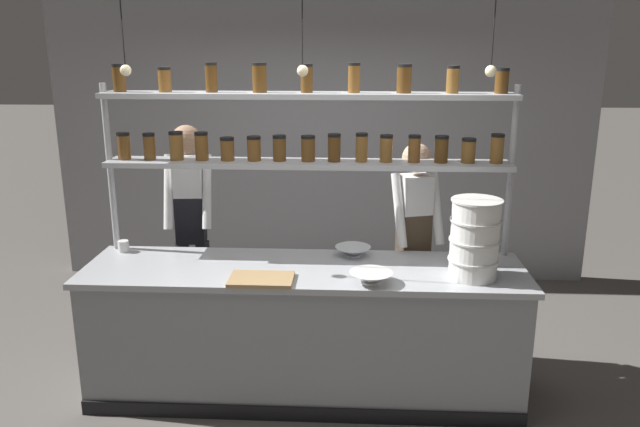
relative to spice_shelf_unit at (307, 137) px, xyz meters
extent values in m
plane|color=#5B5651|center=(0.00, -0.33, -1.74)|extent=(40.00, 40.00, 0.00)
cube|color=#939399|center=(0.00, 1.95, -0.25)|extent=(5.34, 0.12, 2.98)
cube|color=gray|center=(0.00, -0.33, -1.30)|extent=(2.88, 0.72, 0.88)
cube|color=#ADAFB5|center=(0.00, -0.33, -0.84)|extent=(2.94, 0.76, 0.04)
cube|color=black|center=(0.00, -0.70, -1.69)|extent=(2.88, 0.03, 0.10)
cylinder|color=#ADAFB5|center=(-1.39, 0.00, -0.69)|extent=(0.04, 0.04, 2.10)
cylinder|color=#ADAFB5|center=(1.39, 0.00, -0.69)|extent=(0.04, 0.04, 2.10)
cube|color=#ADAFB5|center=(0.00, 0.00, -0.19)|extent=(2.78, 0.28, 0.04)
cylinder|color=brown|center=(-1.27, 0.00, -0.09)|extent=(0.09, 0.09, 0.17)
cylinder|color=black|center=(-1.27, 0.00, 0.01)|extent=(0.09, 0.09, 0.02)
cylinder|color=brown|center=(-1.09, 0.00, -0.09)|extent=(0.08, 0.08, 0.16)
cylinder|color=black|center=(-1.09, 0.00, 0.00)|extent=(0.08, 0.08, 0.02)
cylinder|color=brown|center=(-0.91, 0.00, -0.08)|extent=(0.09, 0.09, 0.18)
cylinder|color=black|center=(-0.91, 0.00, 0.02)|extent=(0.10, 0.10, 0.02)
cylinder|color=brown|center=(-0.73, 0.00, -0.08)|extent=(0.09, 0.09, 0.17)
cylinder|color=black|center=(-0.73, 0.00, 0.02)|extent=(0.09, 0.09, 0.02)
cylinder|color=brown|center=(-0.55, 0.00, -0.10)|extent=(0.10, 0.10, 0.14)
cylinder|color=black|center=(-0.55, 0.00, -0.02)|extent=(0.10, 0.10, 0.02)
cylinder|color=brown|center=(-0.36, 0.00, -0.09)|extent=(0.09, 0.09, 0.15)
cylinder|color=black|center=(-0.36, 0.00, -0.01)|extent=(0.10, 0.10, 0.02)
cylinder|color=brown|center=(-0.19, 0.00, -0.09)|extent=(0.09, 0.09, 0.16)
cylinder|color=black|center=(-0.19, 0.00, 0.00)|extent=(0.09, 0.09, 0.02)
cylinder|color=brown|center=(0.01, 0.00, -0.09)|extent=(0.10, 0.10, 0.16)
cylinder|color=black|center=(0.01, 0.00, 0.00)|extent=(0.10, 0.10, 0.02)
cylinder|color=#513314|center=(0.19, 0.00, -0.08)|extent=(0.09, 0.09, 0.17)
cylinder|color=black|center=(0.19, 0.00, 0.01)|extent=(0.09, 0.09, 0.02)
cylinder|color=brown|center=(0.37, 0.00, -0.08)|extent=(0.08, 0.08, 0.18)
cylinder|color=black|center=(0.37, 0.00, 0.02)|extent=(0.08, 0.08, 0.02)
cylinder|color=brown|center=(0.54, 0.00, -0.09)|extent=(0.09, 0.09, 0.17)
cylinder|color=black|center=(0.54, 0.00, 0.01)|extent=(0.09, 0.09, 0.02)
cylinder|color=brown|center=(0.73, 0.00, -0.09)|extent=(0.08, 0.08, 0.17)
cylinder|color=black|center=(0.73, 0.00, 0.01)|extent=(0.08, 0.08, 0.02)
cylinder|color=#513314|center=(0.91, 0.00, -0.09)|extent=(0.09, 0.09, 0.16)
cylinder|color=black|center=(0.91, 0.00, 0.00)|extent=(0.09, 0.09, 0.02)
cylinder|color=brown|center=(1.09, 0.00, -0.10)|extent=(0.09, 0.09, 0.15)
cylinder|color=black|center=(1.09, 0.00, -0.01)|extent=(0.10, 0.10, 0.02)
cylinder|color=brown|center=(1.28, 0.00, -0.08)|extent=(0.09, 0.09, 0.18)
cylinder|color=black|center=(1.28, 0.00, 0.02)|extent=(0.09, 0.09, 0.02)
cube|color=#ADAFB5|center=(0.00, 0.00, 0.28)|extent=(2.78, 0.28, 0.04)
cylinder|color=#513314|center=(-1.27, 0.00, 0.38)|extent=(0.09, 0.09, 0.16)
cylinder|color=black|center=(-1.27, 0.00, 0.47)|extent=(0.09, 0.09, 0.02)
cylinder|color=brown|center=(-0.96, 0.00, 0.37)|extent=(0.09, 0.09, 0.15)
cylinder|color=black|center=(-0.96, 0.00, 0.45)|extent=(0.09, 0.09, 0.02)
cylinder|color=#513314|center=(-0.64, 0.00, 0.38)|extent=(0.08, 0.08, 0.18)
cylinder|color=black|center=(-0.64, 0.00, 0.48)|extent=(0.08, 0.08, 0.02)
cylinder|color=#513314|center=(-0.31, 0.00, 0.38)|extent=(0.10, 0.10, 0.18)
cylinder|color=black|center=(-0.31, 0.00, 0.48)|extent=(0.10, 0.10, 0.02)
cylinder|color=#513314|center=(0.00, 0.00, 0.38)|extent=(0.08, 0.08, 0.17)
cylinder|color=black|center=(0.00, 0.00, 0.47)|extent=(0.08, 0.08, 0.02)
cylinder|color=brown|center=(0.32, 0.00, 0.38)|extent=(0.08, 0.08, 0.18)
cylinder|color=black|center=(0.32, 0.00, 0.48)|extent=(0.08, 0.08, 0.02)
cylinder|color=#513314|center=(0.65, 0.00, 0.38)|extent=(0.10, 0.10, 0.17)
cylinder|color=black|center=(0.65, 0.00, 0.47)|extent=(0.10, 0.10, 0.02)
cylinder|color=brown|center=(0.96, 0.00, 0.37)|extent=(0.08, 0.08, 0.16)
cylinder|color=black|center=(0.96, 0.00, 0.46)|extent=(0.08, 0.08, 0.02)
cylinder|color=#513314|center=(1.28, 0.00, 0.37)|extent=(0.09, 0.09, 0.14)
cylinder|color=black|center=(1.28, 0.00, 0.45)|extent=(0.09, 0.09, 0.02)
cylinder|color=black|center=(-1.02, 0.38, -1.32)|extent=(0.11, 0.11, 0.85)
cylinder|color=black|center=(-0.86, 0.40, -1.32)|extent=(0.11, 0.11, 0.85)
cube|color=black|center=(-0.94, 0.39, -0.71)|extent=(0.23, 0.19, 0.37)
cube|color=white|center=(-0.94, 0.39, -0.37)|extent=(0.24, 0.20, 0.30)
sphere|color=#A37A5B|center=(-0.94, 0.39, -0.09)|extent=(0.22, 0.22, 0.22)
cylinder|color=white|center=(-1.08, 0.32, -0.48)|extent=(0.09, 0.26, 0.56)
cylinder|color=white|center=(-0.79, 0.34, -0.48)|extent=(0.09, 0.26, 0.56)
cylinder|color=black|center=(0.70, 0.20, -1.34)|extent=(0.11, 0.11, 0.80)
cylinder|color=black|center=(0.85, 0.25, -1.34)|extent=(0.11, 0.11, 0.80)
cube|color=#473828|center=(0.77, 0.23, -0.77)|extent=(0.26, 0.23, 0.35)
cube|color=white|center=(0.77, 0.23, -0.45)|extent=(0.26, 0.24, 0.29)
sphere|color=tan|center=(0.77, 0.23, -0.18)|extent=(0.21, 0.21, 0.21)
cylinder|color=white|center=(0.65, 0.13, -0.55)|extent=(0.14, 0.26, 0.53)
cylinder|color=white|center=(0.93, 0.21, -0.55)|extent=(0.14, 0.26, 0.53)
cylinder|color=white|center=(1.08, -0.45, -0.77)|extent=(0.30, 0.30, 0.12)
cylinder|color=silver|center=(1.08, -0.45, -0.70)|extent=(0.32, 0.32, 0.01)
cylinder|color=white|center=(1.08, -0.45, -0.64)|extent=(0.30, 0.30, 0.12)
cylinder|color=silver|center=(1.08, -0.45, -0.57)|extent=(0.32, 0.32, 0.01)
cylinder|color=white|center=(1.08, -0.45, -0.51)|extent=(0.30, 0.30, 0.12)
cylinder|color=silver|center=(1.08, -0.45, -0.45)|extent=(0.32, 0.32, 0.01)
cylinder|color=white|center=(1.08, -0.45, -0.38)|extent=(0.30, 0.30, 0.12)
cylinder|color=silver|center=(1.08, -0.45, -0.32)|extent=(0.32, 0.32, 0.01)
cube|color=#A88456|center=(-0.25, -0.59, -0.81)|extent=(0.40, 0.26, 0.02)
cylinder|color=silver|center=(0.33, -0.08, -0.82)|extent=(0.11, 0.11, 0.01)
cone|color=silver|center=(0.33, -0.08, -0.79)|extent=(0.25, 0.25, 0.07)
cylinder|color=silver|center=(0.44, -0.59, -0.82)|extent=(0.12, 0.12, 0.01)
cone|color=silver|center=(0.44, -0.59, -0.79)|extent=(0.27, 0.27, 0.07)
cylinder|color=silver|center=(-1.31, -0.07, -0.78)|extent=(0.07, 0.07, 0.08)
cylinder|color=black|center=(-1.10, -0.33, 0.82)|extent=(0.01, 0.01, 0.73)
sphere|color=#F9E5B2|center=(-1.10, -0.33, 0.45)|extent=(0.07, 0.07, 0.07)
cylinder|color=black|center=(0.00, -0.33, 0.82)|extent=(0.01, 0.01, 0.73)
sphere|color=#F9E5B2|center=(0.00, -0.33, 0.45)|extent=(0.07, 0.07, 0.07)
cylinder|color=black|center=(1.14, -0.33, 0.82)|extent=(0.01, 0.01, 0.73)
sphere|color=#F9E5B2|center=(1.14, -0.33, 0.45)|extent=(0.07, 0.07, 0.07)
camera|label=1|loc=(0.31, -4.21, 0.62)|focal=35.00mm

